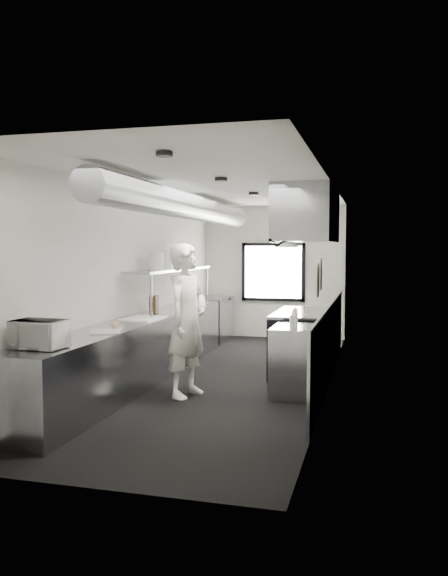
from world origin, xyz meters
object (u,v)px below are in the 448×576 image
Objects in this scene: deli_tub_a at (55,334)px; bottle_station at (298,361)px; plate_stack_d at (187,256)px; line_cook at (187,320)px; cutting_board at (143,318)px; plate_stack_a at (156,261)px; range at (303,342)px; squeeze_bottle_e at (295,316)px; plate_stack_b at (166,260)px; prep_counter at (139,350)px; microwave at (39,334)px; squeeze_bottle_a at (292,323)px; squeeze_bottle_b at (294,320)px; deli_tub_b at (62,333)px; squeeze_bottle_c at (294,319)px; pass_shelf at (172,270)px; exhaust_hood at (308,216)px; far_work_table at (211,319)px; knife_block at (154,304)px; squeeze_bottle_d at (295,319)px; plate_stack_c at (178,258)px; small_plate at (115,329)px.

bottle_station is at bearing 34.23° from deli_tub_a.
deli_tub_a is 0.38× the size of plate_stack_d.
cutting_board is at bearing 70.67° from line_cook.
cutting_board is 1.20m from plate_stack_a.
range is 2.25m from line_cook.
plate_stack_b is at bearing 153.76° from squeeze_bottle_e.
prep_counter is at bearing -151.26° from range.
prep_counter is 30.61× the size of squeeze_bottle_e.
plate_stack_a reaches higher than cutting_board.
microwave is 1.67× the size of plate_stack_a.
squeeze_bottle_b reaches higher than squeeze_bottle_a.
squeeze_bottle_c is at bearing 33.43° from deli_tub_b.
squeeze_bottle_c reaches higher than bottle_station.
plate_stack_a is 1.46× the size of squeeze_bottle_e.
bottle_station is at bearing -4.97° from prep_counter.
squeeze_bottle_b is (2.20, -0.34, 0.09)m from cutting_board.
deli_tub_b is 3.05m from squeeze_bottle_e.
line_cook is at bearing -125.34° from range.
microwave is (0.02, -3.97, -0.49)m from pass_shelf.
bottle_station is at bearing -87.82° from exhaust_hood.
far_work_table is at bearing 131.19° from range.
knife_block is (0.07, 2.77, 0.08)m from deli_tub_a.
squeeze_bottle_b reaches higher than cutting_board.
exhaust_hood is at bearing -1.83° from knife_block.
deli_tub_b is (-0.17, -1.78, 0.50)m from prep_counter.
range is 1.33× the size of far_work_table.
squeeze_bottle_a is (2.43, 1.24, 0.04)m from deli_tub_b.
squeeze_bottle_c is at bearing 100.14° from squeeze_bottle_b.
squeeze_bottle_b is at bearing -84.16° from squeeze_bottle_d.
plate_stack_b is at bearing 148.46° from bottle_station.
plate_stack_c is 1.94× the size of squeeze_bottle_d.
squeeze_bottle_b reaches higher than far_work_table.
squeeze_bottle_e reaches higher than squeeze_bottle_b.
squeeze_bottle_a is (2.26, -0.54, 0.54)m from prep_counter.
squeeze_bottle_b is (2.31, -1.84, -0.54)m from pass_shelf.
knife_block is 1.45× the size of squeeze_bottle_a.
exhaust_hood is at bearing 88.36° from squeeze_bottle_e.
plate_stack_a is at bearing -172.07° from exhaust_hood.
knife_block is at bearing 97.73° from prep_counter.
squeeze_bottle_e is at bearing -27.43° from knife_block.
exhaust_hood reaches higher than far_work_table.
knife_block is (-0.18, 0.88, 0.12)m from cutting_board.
plate_stack_d reaches higher than pass_shelf.
knife_block is (0.05, 2.66, 0.08)m from deli_tub_b.
range is 8.64× the size of small_plate.
squeeze_bottle_a is at bearing 27.08° from deli_tub_b.
plate_stack_c is at bearing 165.81° from range.
bottle_station is 5.24× the size of squeeze_bottle_d.
exhaust_hood is 1.97m from squeeze_bottle_c.
deli_tub_b is (-1.09, -1.19, -0.04)m from line_cook.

